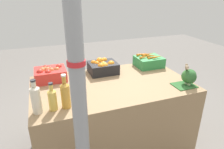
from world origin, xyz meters
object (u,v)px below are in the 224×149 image
object	(u,v)px
broccoli_pile	(189,77)
juice_bottle_amber	(65,94)
sparrow_bird	(187,67)
carrot_crate	(149,61)
apple_crate	(50,73)
juice_bottle_golden	(52,99)
orange_crate	(103,66)
support_pole	(77,70)
juice_bottle_cloudy	(36,99)

from	to	relation	value
broccoli_pile	juice_bottle_amber	size ratio (longest dim) A/B	0.80
sparrow_bird	carrot_crate	bearing A→B (deg)	40.38
apple_crate	sparrow_bird	bearing A→B (deg)	-24.79
apple_crate	carrot_crate	xyz separation A→B (m)	(1.21, 0.00, -0.01)
juice_bottle_golden	juice_bottle_amber	bearing A→B (deg)	-0.00
juice_bottle_golden	sparrow_bird	size ratio (longest dim) A/B	2.01
orange_crate	sparrow_bird	bearing A→B (deg)	-40.84
apple_crate	support_pole	bearing A→B (deg)	-83.04
juice_bottle_golden	sparrow_bird	xyz separation A→B (m)	(1.32, 0.02, 0.09)
carrot_crate	sparrow_bird	world-z (taller)	sparrow_bird
support_pole	sparrow_bird	distance (m)	1.28
carrot_crate	juice_bottle_cloudy	world-z (taller)	juice_bottle_cloudy
orange_crate	juice_bottle_golden	size ratio (longest dim) A/B	1.34
support_pole	carrot_crate	xyz separation A→B (m)	(1.09, 1.02, -0.42)
juice_bottle_amber	sparrow_bird	world-z (taller)	juice_bottle_amber
orange_crate	juice_bottle_amber	xyz separation A→B (m)	(-0.52, -0.62, 0.05)
apple_crate	juice_bottle_golden	world-z (taller)	juice_bottle_golden
apple_crate	carrot_crate	distance (m)	1.21
support_pole	sparrow_bird	world-z (taller)	support_pole
support_pole	juice_bottle_golden	size ratio (longest dim) A/B	10.79
orange_crate	carrot_crate	size ratio (longest dim) A/B	1.00
support_pole	broccoli_pile	world-z (taller)	support_pole
carrot_crate	apple_crate	bearing A→B (deg)	-179.91
support_pole	orange_crate	size ratio (longest dim) A/B	8.08
broccoli_pile	juice_bottle_golden	distance (m)	1.34
carrot_crate	juice_bottle_amber	xyz separation A→B (m)	(-1.13, -0.62, 0.06)
broccoli_pile	juice_bottle_golden	bearing A→B (deg)	179.92
broccoli_pile	support_pole	bearing A→B (deg)	-161.41
support_pole	juice_bottle_amber	world-z (taller)	support_pole
broccoli_pile	apple_crate	bearing A→B (deg)	154.97
carrot_crate	juice_bottle_golden	distance (m)	1.38
juice_bottle_golden	carrot_crate	bearing A→B (deg)	26.56
support_pole	juice_bottle_amber	size ratio (longest dim) A/B	8.79
apple_crate	broccoli_pile	bearing A→B (deg)	-25.03
broccoli_pile	juice_bottle_cloudy	world-z (taller)	juice_bottle_cloudy
apple_crate	juice_bottle_golden	bearing A→B (deg)	-92.05
apple_crate	orange_crate	bearing A→B (deg)	0.11
apple_crate	carrot_crate	world-z (taller)	carrot_crate
apple_crate	sparrow_bird	xyz separation A→B (m)	(1.29, -0.60, 0.12)
broccoli_pile	juice_bottle_cloudy	bearing A→B (deg)	179.92
sparrow_bird	orange_crate	bearing A→B (deg)	81.79
juice_bottle_amber	sparrow_bird	size ratio (longest dim) A/B	2.47
apple_crate	orange_crate	distance (m)	0.60
carrot_crate	juice_bottle_cloudy	size ratio (longest dim) A/B	1.12
broccoli_pile	juice_bottle_cloudy	xyz separation A→B (m)	(-1.46, 0.00, 0.03)
support_pole	orange_crate	world-z (taller)	support_pole
broccoli_pile	juice_bottle_golden	xyz separation A→B (m)	(-1.34, 0.00, 0.01)
support_pole	carrot_crate	distance (m)	1.55
orange_crate	sparrow_bird	distance (m)	0.92
support_pole	broccoli_pile	size ratio (longest dim) A/B	10.99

